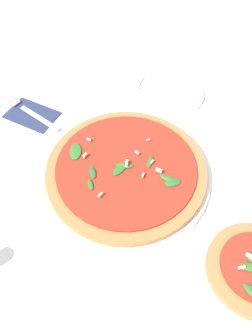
% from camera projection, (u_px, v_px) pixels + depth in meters
% --- Properties ---
extents(ground_plane, '(6.00, 6.00, 0.00)m').
position_uv_depth(ground_plane, '(113.00, 181.00, 0.71)').
color(ground_plane, white).
extents(pizza_arugula_main, '(0.36, 0.36, 0.05)m').
position_uv_depth(pizza_arugula_main, '(126.00, 172.00, 0.70)').
color(pizza_arugula_main, white).
rests_on(pizza_arugula_main, ground_plane).
extents(napkin, '(0.13, 0.10, 0.01)m').
position_uv_depth(napkin, '(32.00, 114.00, 0.82)').
color(napkin, navy).
rests_on(napkin, ground_plane).
extents(fork, '(0.20, 0.08, 0.00)m').
position_uv_depth(fork, '(29.00, 112.00, 0.82)').
color(fork, silver).
rests_on(fork, ground_plane).
extents(side_plate_white, '(0.18, 0.18, 0.02)m').
position_uv_depth(side_plate_white, '(170.00, 91.00, 0.87)').
color(side_plate_white, white).
rests_on(side_plate_white, ground_plane).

